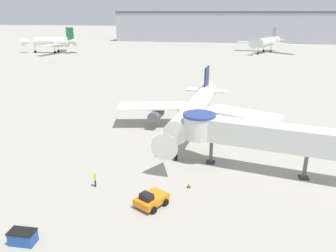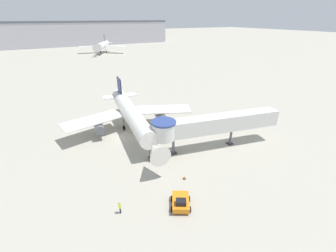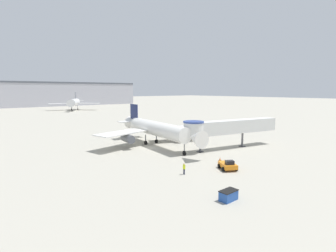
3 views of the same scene
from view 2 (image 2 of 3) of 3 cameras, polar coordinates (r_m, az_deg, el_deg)
ground_plane at (r=45.34m, az=-12.04°, el=-2.84°), size 800.00×800.00×0.00m
main_airplane at (r=45.23m, az=-9.18°, el=2.65°), size 27.17×29.64×8.83m
jet_bridge at (r=39.46m, az=10.41°, el=0.40°), size 23.31×7.67×6.35m
pushback_tug_orange at (r=29.44m, az=3.24°, el=-18.70°), size 3.39×3.82×1.64m
traffic_cone_near_nose at (r=33.73m, az=4.16°, el=-12.81°), size 0.41×0.41×0.68m
traffic_cone_starboard_wing at (r=50.05m, az=2.49°, el=1.09°), size 0.49×0.49×0.80m
ground_crew_marshaller at (r=29.07m, az=-12.14°, el=-19.41°), size 0.23×0.35×1.71m
background_jet_gray_tail at (r=158.35m, az=-16.42°, el=19.00°), size 28.08×26.13×11.16m
terminal_building at (r=215.55m, az=-23.16°, el=20.86°), size 161.11×25.73×18.66m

